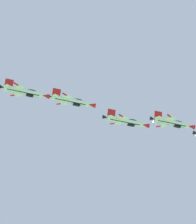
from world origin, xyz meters
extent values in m
cone|color=black|center=(64.24, 105.24, 111.90)|extent=(1.62, 1.38, 1.36)
cylinder|color=white|center=(55.36, 104.31, 113.71)|extent=(12.02, 1.85, 1.70)
cube|color=#191E4C|center=(55.35, 104.46, 113.26)|extent=(10.10, 1.63, 0.85)
cone|color=red|center=(62.51, 104.40, 113.71)|extent=(2.42, 1.59, 1.56)
cone|color=black|center=(48.61, 104.22, 113.71)|extent=(1.62, 1.38, 1.36)
ellipsoid|color=#192333|center=(58.00, 104.13, 114.31)|extent=(3.22, 1.44, 1.40)
cube|color=black|center=(57.51, 104.60, 112.94)|extent=(2.22, 1.34, 1.16)
cube|color=white|center=(53.61, 106.78, 114.49)|extent=(3.54, 4.45, 1.57)
cube|color=red|center=(52.47, 108.75, 115.18)|extent=(1.70, 1.27, 0.41)
cube|color=white|center=(53.67, 101.85, 112.76)|extent=(3.60, 4.45, 1.57)
cube|color=red|center=(52.58, 99.86, 112.07)|extent=(1.69, 1.30, 0.41)
cube|color=white|center=(50.24, 105.68, 114.21)|extent=(2.36, 2.60, 0.88)
cube|color=white|center=(50.28, 102.80, 113.20)|extent=(2.39, 2.62, 0.88)
cube|color=red|center=(50.57, 103.65, 115.41)|extent=(2.61, 1.08, 2.52)
cylinder|color=white|center=(39.13, 105.06, 111.03)|extent=(12.02, 1.85, 1.70)
cube|color=#191E4C|center=(39.12, 105.26, 110.61)|extent=(10.10, 1.61, 0.98)
cone|color=red|center=(46.27, 105.16, 111.03)|extent=(2.42, 1.59, 1.56)
cone|color=black|center=(32.38, 104.98, 111.03)|extent=(1.62, 1.38, 1.36)
ellipsoid|color=#192333|center=(41.77, 104.82, 111.61)|extent=(3.22, 1.51, 1.47)
cube|color=black|center=(41.28, 105.44, 110.30)|extent=(2.22, 1.38, 1.23)
cube|color=white|center=(37.38, 107.43, 112.08)|extent=(3.47, 4.32, 1.99)
cube|color=red|center=(36.24, 109.32, 112.98)|extent=(1.70, 1.27, 0.46)
cube|color=white|center=(37.44, 102.72, 109.83)|extent=(3.53, 4.31, 1.99)
cube|color=red|center=(36.35, 100.81, 108.93)|extent=(1.69, 1.30, 0.46)
cube|color=white|center=(34.01, 106.37, 111.69)|extent=(2.33, 2.53, 1.09)
cube|color=white|center=(34.04, 103.62, 110.38)|extent=(2.36, 2.55, 1.09)
cube|color=red|center=(34.34, 104.22, 112.67)|extent=(2.62, 1.33, 2.43)
cylinder|color=white|center=(20.34, 103.39, 113.85)|extent=(12.02, 1.85, 1.70)
cube|color=#191E4C|center=(20.34, 103.59, 113.42)|extent=(10.10, 1.61, 0.97)
cone|color=red|center=(27.49, 103.48, 113.85)|extent=(2.42, 1.59, 1.56)
cone|color=black|center=(13.59, 103.30, 113.85)|extent=(1.62, 1.38, 1.36)
ellipsoid|color=#192333|center=(22.99, 103.16, 114.43)|extent=(3.22, 1.50, 1.46)
cube|color=black|center=(22.50, 103.76, 113.11)|extent=(2.22, 1.38, 1.22)
cube|color=white|center=(18.60, 105.77, 114.86)|extent=(3.47, 4.33, 1.94)
cube|color=red|center=(17.45, 107.67, 115.74)|extent=(1.70, 1.27, 0.45)
cube|color=white|center=(18.66, 101.04, 112.68)|extent=(3.54, 4.33, 1.94)
cube|color=red|center=(17.56, 99.11, 111.80)|extent=(1.69, 1.30, 0.45)
cube|color=white|center=(15.23, 104.71, 114.49)|extent=(2.33, 2.54, 1.07)
cube|color=white|center=(15.26, 101.94, 113.21)|extent=(2.37, 2.56, 1.07)
cube|color=red|center=(15.55, 102.57, 115.49)|extent=(2.62, 1.30, 2.44)
cylinder|color=white|center=(5.14, 102.62, 113.13)|extent=(12.02, 1.85, 1.70)
cube|color=#191E4C|center=(5.14, 102.80, 112.70)|extent=(10.10, 1.62, 0.94)
cone|color=red|center=(12.29, 102.71, 113.13)|extent=(2.42, 1.59, 1.56)
cone|color=black|center=(-1.61, 102.53, 113.13)|extent=(1.62, 1.38, 1.36)
ellipsoid|color=#192333|center=(7.78, 102.40, 113.72)|extent=(3.22, 1.49, 1.44)
cube|color=black|center=(7.30, 102.97, 112.39)|extent=(2.22, 1.37, 1.21)
cube|color=white|center=(3.39, 105.03, 114.08)|extent=(3.49, 4.37, 1.84)
cube|color=red|center=(2.25, 106.95, 114.91)|extent=(1.70, 1.27, 0.44)
cube|color=white|center=(3.45, 100.23, 112.03)|extent=(3.56, 4.37, 1.84)
cube|color=red|center=(2.36, 98.29, 111.20)|extent=(1.69, 1.30, 0.44)
cube|color=white|center=(0.02, 103.96, 113.73)|extent=(2.34, 2.56, 1.01)
cube|color=white|center=(0.06, 101.15, 112.53)|extent=(2.37, 2.58, 1.01)
cube|color=red|center=(0.35, 101.85, 114.80)|extent=(2.62, 1.24, 2.47)
camera|label=1|loc=(-0.55, -5.93, 1.51)|focal=79.09mm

